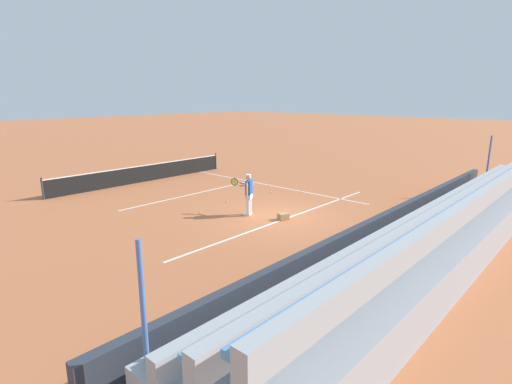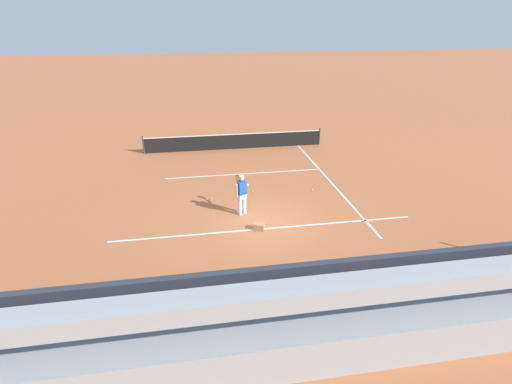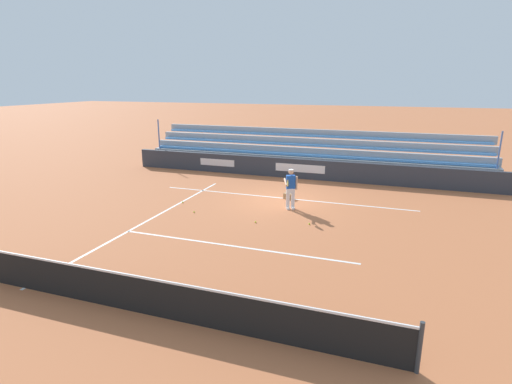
{
  "view_description": "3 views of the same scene",
  "coord_description": "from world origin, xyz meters",
  "px_view_note": "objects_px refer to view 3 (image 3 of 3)",
  "views": [
    {
      "loc": [
        -12.27,
        -9.93,
        4.82
      ],
      "look_at": [
        0.08,
        1.31,
        0.77
      ],
      "focal_mm": 28.0,
      "sensor_mm": 36.0,
      "label": 1
    },
    {
      "loc": [
        -2.72,
        -13.95,
        7.66
      ],
      "look_at": [
        -0.27,
        0.34,
        1.23
      ],
      "focal_mm": 28.0,
      "sensor_mm": 36.0,
      "label": 2
    },
    {
      "loc": [
        -4.75,
        16.78,
        5.21
      ],
      "look_at": [
        0.63,
        1.42,
        0.74
      ],
      "focal_mm": 28.0,
      "sensor_mm": 36.0,
      "label": 3
    }
  ],
  "objects_px": {
    "tennis_ball_toward_net": "(309,224)",
    "tennis_net": "(159,298)",
    "tennis_ball_far_right": "(194,212)",
    "tennis_ball_by_box": "(183,202)",
    "tennis_player": "(291,189)",
    "tennis_ball_stray_back": "(255,222)",
    "ball_box_cardboard": "(288,196)"
  },
  "relations": [
    {
      "from": "tennis_player",
      "to": "tennis_ball_by_box",
      "type": "height_order",
      "value": "tennis_player"
    },
    {
      "from": "tennis_ball_toward_net",
      "to": "tennis_ball_by_box",
      "type": "bearing_deg",
      "value": -8.79
    },
    {
      "from": "tennis_net",
      "to": "tennis_ball_far_right",
      "type": "bearing_deg",
      "value": -67.97
    },
    {
      "from": "tennis_ball_by_box",
      "to": "tennis_net",
      "type": "height_order",
      "value": "tennis_net"
    },
    {
      "from": "tennis_player",
      "to": "tennis_net",
      "type": "bearing_deg",
      "value": 85.12
    },
    {
      "from": "tennis_ball_by_box",
      "to": "tennis_ball_stray_back",
      "type": "bearing_deg",
      "value": 160.57
    },
    {
      "from": "tennis_ball_far_right",
      "to": "tennis_ball_by_box",
      "type": "bearing_deg",
      "value": -43.47
    },
    {
      "from": "tennis_ball_far_right",
      "to": "tennis_ball_stray_back",
      "type": "bearing_deg",
      "value": 173.63
    },
    {
      "from": "ball_box_cardboard",
      "to": "tennis_net",
      "type": "xyz_separation_m",
      "value": [
        0.3,
        10.39,
        0.36
      ]
    },
    {
      "from": "tennis_ball_stray_back",
      "to": "tennis_ball_far_right",
      "type": "distance_m",
      "value": 2.83
    },
    {
      "from": "tennis_player",
      "to": "tennis_ball_toward_net",
      "type": "relative_size",
      "value": 25.98
    },
    {
      "from": "tennis_player",
      "to": "ball_box_cardboard",
      "type": "distance_m",
      "value": 1.73
    },
    {
      "from": "tennis_ball_stray_back",
      "to": "tennis_net",
      "type": "relative_size",
      "value": 0.01
    },
    {
      "from": "ball_box_cardboard",
      "to": "tennis_ball_stray_back",
      "type": "height_order",
      "value": "ball_box_cardboard"
    },
    {
      "from": "tennis_ball_stray_back",
      "to": "tennis_net",
      "type": "distance_m",
      "value": 6.79
    },
    {
      "from": "tennis_ball_stray_back",
      "to": "tennis_net",
      "type": "bearing_deg",
      "value": 90.47
    },
    {
      "from": "tennis_ball_stray_back",
      "to": "tennis_ball_toward_net",
      "type": "relative_size",
      "value": 1.0
    },
    {
      "from": "tennis_player",
      "to": "tennis_ball_far_right",
      "type": "relative_size",
      "value": 25.98
    },
    {
      "from": "tennis_ball_toward_net",
      "to": "tennis_ball_far_right",
      "type": "distance_m",
      "value": 4.82
    },
    {
      "from": "tennis_ball_toward_net",
      "to": "tennis_net",
      "type": "relative_size",
      "value": 0.01
    },
    {
      "from": "tennis_ball_toward_net",
      "to": "tennis_net",
      "type": "xyz_separation_m",
      "value": [
        1.95,
        7.24,
        0.46
      ]
    },
    {
      "from": "tennis_player",
      "to": "tennis_ball_far_right",
      "type": "height_order",
      "value": "tennis_player"
    },
    {
      "from": "ball_box_cardboard",
      "to": "tennis_ball_by_box",
      "type": "bearing_deg",
      "value": 27.36
    },
    {
      "from": "tennis_ball_far_right",
      "to": "tennis_net",
      "type": "bearing_deg",
      "value": 112.03
    },
    {
      "from": "tennis_ball_stray_back",
      "to": "tennis_ball_far_right",
      "type": "xyz_separation_m",
      "value": [
        2.81,
        -0.31,
        0.0
      ]
    },
    {
      "from": "ball_box_cardboard",
      "to": "tennis_ball_stray_back",
      "type": "relative_size",
      "value": 6.06
    },
    {
      "from": "tennis_player",
      "to": "ball_box_cardboard",
      "type": "relative_size",
      "value": 4.29
    },
    {
      "from": "ball_box_cardboard",
      "to": "tennis_net",
      "type": "height_order",
      "value": "tennis_net"
    },
    {
      "from": "tennis_ball_stray_back",
      "to": "tennis_ball_by_box",
      "type": "bearing_deg",
      "value": -19.43
    },
    {
      "from": "tennis_ball_stray_back",
      "to": "ball_box_cardboard",
      "type": "bearing_deg",
      "value": -95.56
    },
    {
      "from": "tennis_ball_stray_back",
      "to": "tennis_player",
      "type": "bearing_deg",
      "value": -110.85
    },
    {
      "from": "tennis_ball_by_box",
      "to": "tennis_net",
      "type": "bearing_deg",
      "value": 116.13
    }
  ]
}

